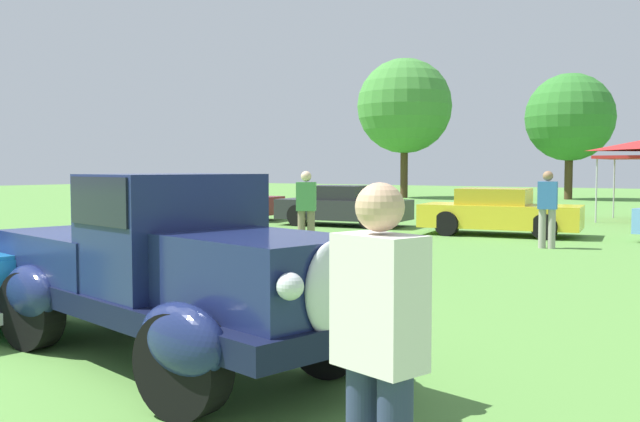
{
  "coord_description": "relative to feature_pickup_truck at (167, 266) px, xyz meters",
  "views": [
    {
      "loc": [
        5.46,
        -4.5,
        1.75
      ],
      "look_at": [
        1.21,
        1.81,
        1.29
      ],
      "focal_mm": 39.52,
      "sensor_mm": 36.0,
      "label": 1
    }
  ],
  "objects": [
    {
      "name": "spectator_near_truck",
      "position": [
        3.15,
        -1.74,
        0.05
      ],
      "size": [
        0.45,
        0.34,
        1.69
      ],
      "color": "#283351",
      "rests_on": "ground_plane"
    },
    {
      "name": "show_car_burgundy",
      "position": [
        -11.52,
        13.51,
        -0.27
      ],
      "size": [
        4.22,
        2.33,
        1.22
      ],
      "color": "maroon",
      "rests_on": "ground_plane"
    },
    {
      "name": "treeline_mid_left",
      "position": [
        -5.77,
        35.9,
        3.69
      ],
      "size": [
        4.86,
        4.86,
        7.01
      ],
      "color": "#47331E",
      "rests_on": "ground_plane"
    },
    {
      "name": "spectator_between_cars",
      "position": [
        -3.77,
        7.55,
        0.05
      ],
      "size": [
        0.47,
        0.4,
        1.69
      ],
      "color": "#7F7056",
      "rests_on": "ground_plane"
    },
    {
      "name": "ground_plane",
      "position": [
        -0.8,
        0.05,
        -0.87
      ],
      "size": [
        120.0,
        120.0,
        0.0
      ],
      "primitive_type": "plane",
      "color": "#568C3D"
    },
    {
      "name": "treeline_far_left",
      "position": [
        -14.42,
        32.76,
        4.5
      ],
      "size": [
        5.54,
        5.54,
        8.16
      ],
      "color": "#47331E",
      "rests_on": "ground_plane"
    },
    {
      "name": "show_car_charcoal",
      "position": [
        -6.7,
        13.62,
        -0.27
      ],
      "size": [
        4.11,
        2.15,
        1.22
      ],
      "color": "#28282D",
      "rests_on": "ground_plane"
    },
    {
      "name": "show_car_yellow",
      "position": [
        -1.69,
        13.33,
        -0.27
      ],
      "size": [
        4.25,
        2.32,
        1.22
      ],
      "color": "yellow",
      "rests_on": "ground_plane"
    },
    {
      "name": "spectator_by_row",
      "position": [
        0.23,
        10.99,
        0.05
      ],
      "size": [
        0.44,
        0.31,
        1.69
      ],
      "color": "#9E998E",
      "rests_on": "ground_plane"
    },
    {
      "name": "feature_pickup_truck",
      "position": [
        0.0,
        0.0,
        0.0
      ],
      "size": [
        4.64,
        2.5,
        1.7
      ],
      "color": "black",
      "rests_on": "ground_plane"
    }
  ]
}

